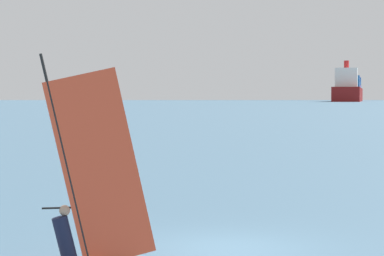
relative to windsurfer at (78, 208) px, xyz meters
name	(u,v)px	position (x,y,z in m)	size (l,w,h in m)	color
ground_plane	(226,248)	(2.47, 2.67, -1.21)	(4000.00, 4000.00, 0.00)	#476B84
windsurfer	(78,208)	(0.00, 0.00, 0.00)	(3.13, 1.81, 4.36)	white
cargo_ship	(348,91)	(-30.97, 658.49, 7.81)	(25.21, 148.16, 33.44)	maroon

